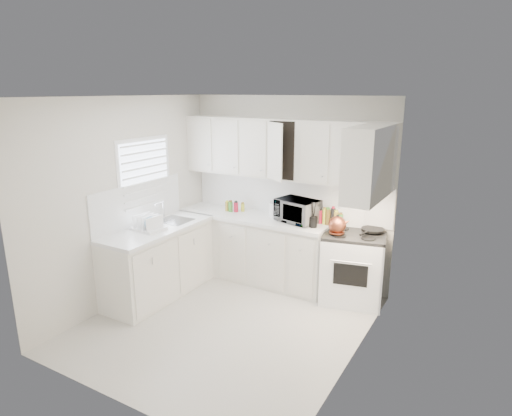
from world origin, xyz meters
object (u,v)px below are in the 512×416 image
Objects in this scene: tea_kettle at (337,224)px; microwave at (297,208)px; rice_cooker at (278,208)px; utensil_crock at (313,214)px; stove at (353,258)px; dish_rack at (148,221)px.

microwave is at bearing 153.29° from tea_kettle.
utensil_crock is (0.62, -0.21, 0.05)m from rice_cooker.
microwave is 0.36m from rice_cooker.
stove is 2.66m from dish_rack.
tea_kettle is at bearing -2.82° from microwave.
stove is at bearing 10.83° from utensil_crock.
microwave is 1.62× the size of utensil_crock.
rice_cooker reaches higher than stove.
dish_rack is at bearing -164.32° from stove.
stove is at bearing 31.19° from tea_kettle.
stove is at bearing 8.35° from rice_cooker.
tea_kettle is 0.50× the size of microwave.
utensil_crock reaches higher than stove.
rice_cooker is 0.66m from utensil_crock.
tea_kettle is 1.01m from rice_cooker.
rice_cooker is at bearing 179.58° from microwave.
microwave reaches higher than stove.
dish_rack is (-1.50, -1.26, -0.08)m from microwave.
utensil_crock is at bearing 159.74° from tea_kettle.
microwave is (-0.81, 0.02, 0.55)m from stove.
microwave is at bearing 44.77° from dish_rack.
stove is 4.93× the size of rice_cooker.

